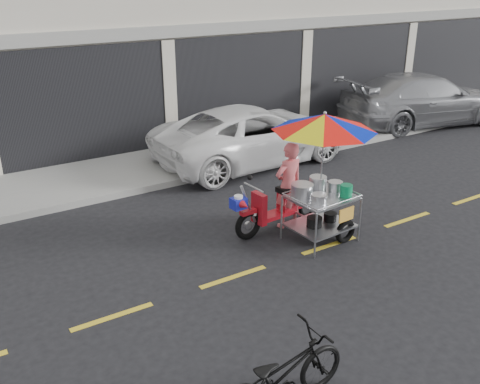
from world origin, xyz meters
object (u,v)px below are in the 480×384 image
silver_pickup (423,99)px  food_vendor_rig (310,158)px  white_pickup (253,134)px  near_bicycle (280,375)px

silver_pickup → food_vendor_rig: size_ratio=2.25×
white_pickup → food_vendor_rig: 4.23m
silver_pickup → food_vendor_rig: (-7.88, -4.10, 0.68)m
silver_pickup → near_bicycle: bearing=133.8°
white_pickup → food_vendor_rig: bearing=158.9°
white_pickup → near_bicycle: (-4.32, -7.12, -0.26)m
near_bicycle → food_vendor_rig: (2.93, 3.21, 1.03)m
white_pickup → silver_pickup: 6.50m
white_pickup → food_vendor_rig: (-1.39, -3.92, 0.77)m
white_pickup → near_bicycle: size_ratio=2.98×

